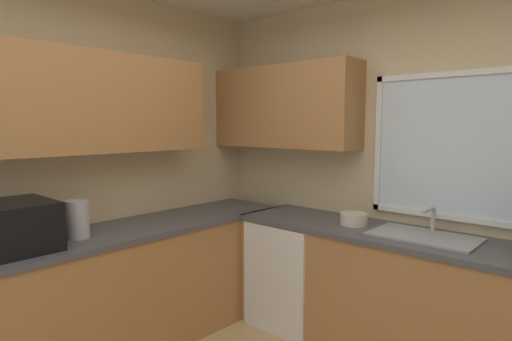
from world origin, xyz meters
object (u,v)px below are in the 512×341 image
object	(u,v)px
sink_assembly	(424,236)
bowl	(354,219)
dishwasher	(295,272)
microwave	(18,225)
kettle	(78,219)

from	to	relation	value
sink_assembly	bowl	world-z (taller)	sink_assembly
sink_assembly	bowl	xyz separation A→B (m)	(-0.52, -0.01, 0.03)
sink_assembly	bowl	bearing A→B (deg)	-179.35
dishwasher	microwave	size ratio (longest dim) A/B	1.80
dishwasher	bowl	world-z (taller)	bowl
kettle	sink_assembly	bearing A→B (deg)	42.72
microwave	bowl	size ratio (longest dim) A/B	2.40
dishwasher	microwave	bearing A→B (deg)	-109.51
dishwasher	kettle	world-z (taller)	kettle
microwave	dishwasher	bearing A→B (deg)	70.49
sink_assembly	dishwasher	bearing A→B (deg)	-178.02
bowl	microwave	bearing A→B (deg)	-121.89
dishwasher	bowl	size ratio (longest dim) A/B	4.31
kettle	bowl	distance (m)	1.93
microwave	kettle	world-z (taller)	microwave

